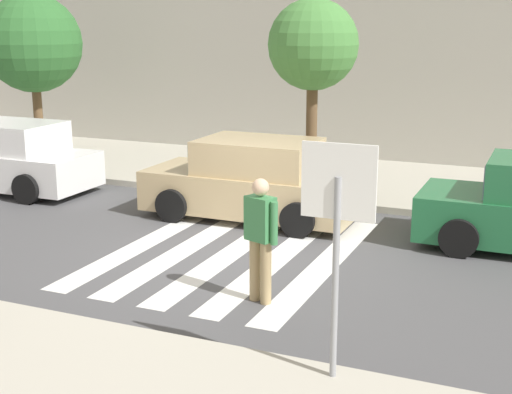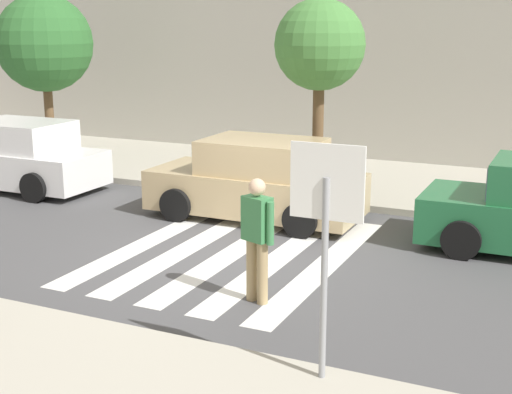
{
  "view_description": "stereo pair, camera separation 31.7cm",
  "coord_description": "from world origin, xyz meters",
  "px_view_note": "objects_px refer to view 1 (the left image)",
  "views": [
    {
      "loc": [
        4.77,
        -9.98,
        3.74
      ],
      "look_at": [
        0.6,
        -0.2,
        1.1
      ],
      "focal_mm": 50.0,
      "sensor_mm": 36.0,
      "label": 1
    },
    {
      "loc": [
        5.06,
        -9.85,
        3.74
      ],
      "look_at": [
        0.6,
        -0.2,
        1.1
      ],
      "focal_mm": 50.0,
      "sensor_mm": 36.0,
      "label": 2
    }
  ],
  "objects_px": {
    "stop_sign": "(338,210)",
    "street_tree_center": "(313,46)",
    "parked_car_white": "(8,158)",
    "street_tree_west": "(33,44)",
    "pedestrian_crossing": "(260,233)",
    "parked_car_tan": "(253,182)"
  },
  "relations": [
    {
      "from": "stop_sign",
      "to": "parked_car_white",
      "type": "xyz_separation_m",
      "value": [
        -9.4,
        5.73,
        -1.2
      ]
    },
    {
      "from": "pedestrian_crossing",
      "to": "parked_car_tan",
      "type": "bearing_deg",
      "value": 114.63
    },
    {
      "from": "pedestrian_crossing",
      "to": "street_tree_west",
      "type": "distance_m",
      "value": 11.49
    },
    {
      "from": "pedestrian_crossing",
      "to": "street_tree_west",
      "type": "relative_size",
      "value": 0.4
    },
    {
      "from": "parked_car_white",
      "to": "parked_car_tan",
      "type": "bearing_deg",
      "value": 0.0
    },
    {
      "from": "stop_sign",
      "to": "parked_car_white",
      "type": "bearing_deg",
      "value": 148.62
    },
    {
      "from": "parked_car_white",
      "to": "street_tree_west",
      "type": "bearing_deg",
      "value": 116.43
    },
    {
      "from": "pedestrian_crossing",
      "to": "parked_car_tan",
      "type": "height_order",
      "value": "pedestrian_crossing"
    },
    {
      "from": "stop_sign",
      "to": "street_tree_center",
      "type": "bearing_deg",
      "value": 110.5
    },
    {
      "from": "parked_car_tan",
      "to": "street_tree_center",
      "type": "relative_size",
      "value": 1.01
    },
    {
      "from": "street_tree_west",
      "to": "street_tree_center",
      "type": "bearing_deg",
      "value": -4.34
    },
    {
      "from": "stop_sign",
      "to": "parked_car_tan",
      "type": "relative_size",
      "value": 0.6
    },
    {
      "from": "parked_car_white",
      "to": "street_tree_center",
      "type": "bearing_deg",
      "value": 18.37
    },
    {
      "from": "stop_sign",
      "to": "parked_car_tan",
      "type": "height_order",
      "value": "stop_sign"
    },
    {
      "from": "pedestrian_crossing",
      "to": "parked_car_white",
      "type": "distance_m",
      "value": 8.7
    },
    {
      "from": "pedestrian_crossing",
      "to": "parked_car_tan",
      "type": "relative_size",
      "value": 0.42
    },
    {
      "from": "stop_sign",
      "to": "street_tree_west",
      "type": "distance_m",
      "value": 13.74
    },
    {
      "from": "stop_sign",
      "to": "pedestrian_crossing",
      "type": "relative_size",
      "value": 1.42
    },
    {
      "from": "parked_car_white",
      "to": "stop_sign",
      "type": "bearing_deg",
      "value": -31.38
    },
    {
      "from": "street_tree_west",
      "to": "street_tree_center",
      "type": "distance_m",
      "value": 7.84
    },
    {
      "from": "street_tree_west",
      "to": "street_tree_center",
      "type": "relative_size",
      "value": 1.05
    },
    {
      "from": "stop_sign",
      "to": "parked_car_white",
      "type": "distance_m",
      "value": 11.07
    }
  ]
}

